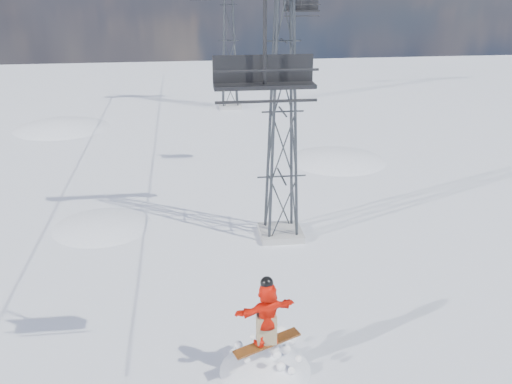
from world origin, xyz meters
The scene contains 6 objects.
ground centered at (0.00, 0.00, 0.00)m, with size 120.00×120.00×0.00m, color white.
snow_terrain centered at (-4.77, 21.24, -9.59)m, with size 39.00×37.00×22.00m.
lift_tower_near centered at (0.80, 8.00, 5.47)m, with size 5.20×1.80×11.43m.
lift_tower_far centered at (0.80, 33.00, 5.47)m, with size 5.20×1.80×11.43m.
lift_chair_near centered at (-1.40, -1.94, 8.69)m, with size 2.18×0.63×2.70m.
lift_chair_mid centered at (3.00, 15.51, 9.05)m, with size 1.81×0.52×2.25m.
Camera 1 is at (-3.15, -14.03, 10.76)m, focal length 40.00 mm.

